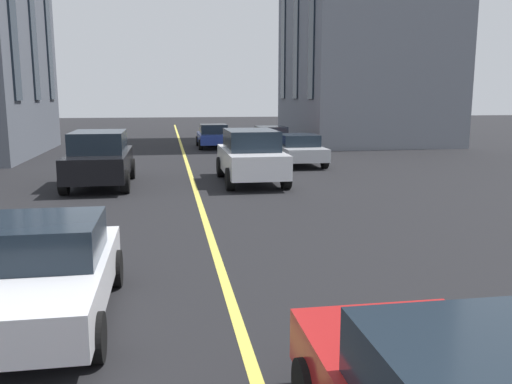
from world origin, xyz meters
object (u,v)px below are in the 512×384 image
(car_white_mid, at_px, (42,272))
(car_blue_near, at_px, (213,136))
(car_silver_far, at_px, (297,149))
(car_red_parked_b, at_px, (270,138))
(car_black_oncoming, at_px, (100,158))
(car_white_trailing, at_px, (251,156))

(car_white_mid, height_order, car_blue_near, same)
(car_silver_far, xyz_separation_m, car_red_parked_b, (6.36, 0.00, 0.00))
(car_silver_far, distance_m, car_black_oncoming, 9.28)
(car_blue_near, distance_m, car_red_parked_b, 3.74)
(car_white_trailing, relative_size, car_red_parked_b, 1.07)
(car_silver_far, bearing_deg, car_white_mid, 154.82)
(car_white_mid, distance_m, car_silver_far, 17.69)
(car_white_trailing, xyz_separation_m, car_red_parked_b, (10.99, -2.84, -0.27))
(car_blue_near, bearing_deg, car_red_parked_b, -125.63)
(car_white_mid, xyz_separation_m, car_red_parked_b, (22.37, -7.52, 0.00))
(car_white_trailing, distance_m, car_silver_far, 5.44)
(car_silver_far, distance_m, car_red_parked_b, 6.36)
(car_white_mid, height_order, car_white_trailing, car_white_trailing)
(car_silver_far, xyz_separation_m, car_black_oncoming, (-4.57, 8.07, 0.27))
(car_blue_near, bearing_deg, car_silver_far, -160.39)
(car_white_mid, relative_size, car_white_trailing, 0.83)
(car_silver_far, height_order, car_blue_near, car_blue_near)
(car_black_oncoming, height_order, car_blue_near, car_black_oncoming)
(car_blue_near, xyz_separation_m, car_red_parked_b, (-2.18, -3.04, 0.00))
(car_black_oncoming, bearing_deg, car_white_trailing, -90.72)
(car_black_oncoming, xyz_separation_m, car_blue_near, (13.10, -5.03, -0.27))
(car_black_oncoming, bearing_deg, car_white_mid, -177.27)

